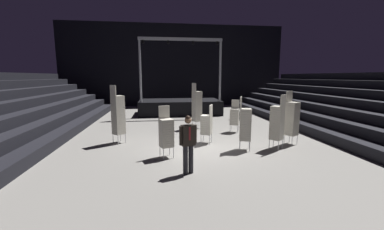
{
  "coord_description": "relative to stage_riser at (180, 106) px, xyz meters",
  "views": [
    {
      "loc": [
        -1.58,
        -9.69,
        2.92
      ],
      "look_at": [
        -0.3,
        -0.2,
        1.4
      ],
      "focal_mm": 22.75,
      "sensor_mm": 36.0,
      "label": 1
    }
  ],
  "objects": [
    {
      "name": "ground_plane",
      "position": [
        0.0,
        -9.32,
        -0.68
      ],
      "size": [
        22.0,
        30.0,
        0.1
      ],
      "primitive_type": "cube",
      "color": "slate"
    },
    {
      "name": "arena_end_wall",
      "position": [
        0.0,
        5.68,
        3.37
      ],
      "size": [
        22.0,
        0.3,
        8.0
      ],
      "primitive_type": "cube",
      "color": "black",
      "rests_on": "ground_plane"
    },
    {
      "name": "bleacher_bank_right",
      "position": [
        8.38,
        -8.32,
        0.95
      ],
      "size": [
        5.25,
        24.0,
        3.15
      ],
      "rotation": [
        0.0,
        0.0,
        -1.57
      ],
      "color": "black",
      "rests_on": "ground_plane"
    },
    {
      "name": "stage_riser",
      "position": [
        0.0,
        0.0,
        0.0
      ],
      "size": [
        6.24,
        3.34,
        5.61
      ],
      "color": "black",
      "rests_on": "ground_plane"
    },
    {
      "name": "man_with_tie",
      "position": [
        -0.75,
        -12.02,
        0.39
      ],
      "size": [
        0.57,
        0.34,
        1.79
      ],
      "rotation": [
        0.0,
        0.0,
        3.46
      ],
      "color": "black",
      "rests_on": "ground_plane"
    },
    {
      "name": "chair_stack_front_left",
      "position": [
        2.33,
        -6.8,
        0.23
      ],
      "size": [
        0.59,
        0.59,
        1.71
      ],
      "rotation": [
        0.0,
        0.0,
        2.69
      ],
      "color": "#B2B5BA",
      "rests_on": "ground_plane"
    },
    {
      "name": "chair_stack_front_right",
      "position": [
        0.46,
        -8.72,
        0.23
      ],
      "size": [
        0.59,
        0.59,
        1.71
      ],
      "rotation": [
        0.0,
        0.0,
        1.12
      ],
      "color": "#B2B5BA",
      "rests_on": "ground_plane"
    },
    {
      "name": "chair_stack_mid_left",
      "position": [
        0.51,
        -5.54,
        0.65
      ],
      "size": [
        0.57,
        0.57,
        2.56
      ],
      "rotation": [
        0.0,
        0.0,
        5.09
      ],
      "color": "#B2B5BA",
      "rests_on": "ground_plane"
    },
    {
      "name": "chair_stack_mid_right",
      "position": [
        -3.39,
        -8.16,
        0.65
      ],
      "size": [
        0.62,
        0.62,
        2.56
      ],
      "rotation": [
        0.0,
        0.0,
        5.45
      ],
      "color": "#B2B5BA",
      "rests_on": "ground_plane"
    },
    {
      "name": "chair_stack_mid_centre",
      "position": [
        1.77,
        -9.92,
        0.44
      ],
      "size": [
        0.55,
        0.55,
        2.14
      ],
      "rotation": [
        0.0,
        0.0,
        4.41
      ],
      "color": "#B2B5BA",
      "rests_on": "ground_plane"
    },
    {
      "name": "chair_stack_rear_left",
      "position": [
        -1.36,
        -10.41,
        0.32
      ],
      "size": [
        0.56,
        0.56,
        1.88
      ],
      "rotation": [
        0.0,
        0.0,
        3.47
      ],
      "color": "#B2B5BA",
      "rests_on": "ground_plane"
    },
    {
      "name": "chair_stack_rear_right",
      "position": [
        4.06,
        -9.37,
        0.53
      ],
      "size": [
        0.59,
        0.59,
        2.31
      ],
      "rotation": [
        0.0,
        0.0,
        3.62
      ],
      "color": "#B2B5BA",
      "rests_on": "ground_plane"
    },
    {
      "name": "chair_stack_rear_centre",
      "position": [
        3.08,
        -9.99,
        0.48
      ],
      "size": [
        0.62,
        0.62,
        2.22
      ],
      "rotation": [
        0.0,
        0.0,
        0.69
      ],
      "color": "#B2B5BA",
      "rests_on": "ground_plane"
    },
    {
      "name": "equipment_road_case",
      "position": [
        3.72,
        -3.19,
        -0.37
      ],
      "size": [
        1.07,
        0.92,
        0.52
      ],
      "primitive_type": "cube",
      "rotation": [
        0.0,
        0.0,
        0.42
      ],
      "color": "black",
      "rests_on": "ground_plane"
    }
  ]
}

